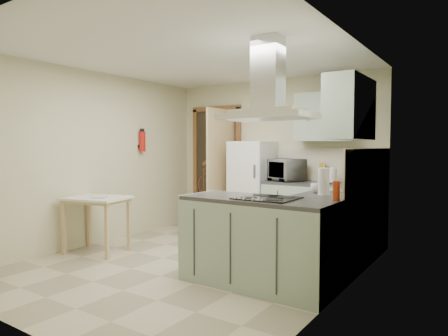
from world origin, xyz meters
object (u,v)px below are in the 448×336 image
Objects in this scene: extractor_hood at (268,116)px; drop_leaf_table at (97,225)px; fridge at (252,188)px; microwave at (283,170)px; peninsula at (258,242)px; bentwood_chair at (204,204)px.

extractor_hood is 2.85m from drop_leaf_table.
fridge is 0.62m from microwave.
microwave is (-0.70, 2.01, 0.62)m from peninsula.
extractor_hood is at bearing -60.62° from bentwood_chair.
drop_leaf_table is 2.03m from bentwood_chair.
fridge is 0.97m from bentwood_chair.
peninsula is at bearing -10.70° from drop_leaf_table.
bentwood_chair is (0.27, 2.01, 0.05)m from drop_leaf_table.
microwave reaches higher than peninsula.
drop_leaf_table is at bearing -117.93° from bentwood_chair.
fridge is at bearing 47.18° from drop_leaf_table.
microwave is at bearing 111.57° from extractor_hood.
fridge is 1.67× the size of extractor_hood.
extractor_hood is 3.21m from bentwood_chair.
extractor_hood is at bearing 0.00° from peninsula.
microwave is (-0.80, 2.01, -0.65)m from extractor_hood.
microwave is at bearing 3.66° from fridge.
microwave reaches higher than drop_leaf_table.
peninsula is 1.94× the size of drop_leaf_table.
fridge is 2.50× the size of microwave.
drop_leaf_table is at bearing -177.31° from peninsula.
fridge is at bearing -15.15° from bentwood_chair.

